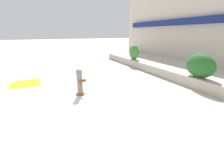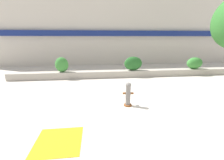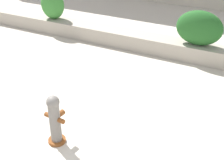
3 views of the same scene
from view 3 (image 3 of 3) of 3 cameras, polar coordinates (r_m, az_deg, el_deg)
planter_wall_low at (r=9.88m, az=14.49°, el=5.06°), size 18.00×0.70×0.50m
hedge_bush_0 at (r=11.76m, az=-10.85°, el=13.47°), size 0.93×0.62×1.08m
hedge_bush_1 at (r=9.58m, az=15.67°, el=9.13°), size 1.38×0.60×1.05m
fire_hydrant at (r=6.18m, az=-10.41°, el=-7.08°), size 0.48×0.45×1.08m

